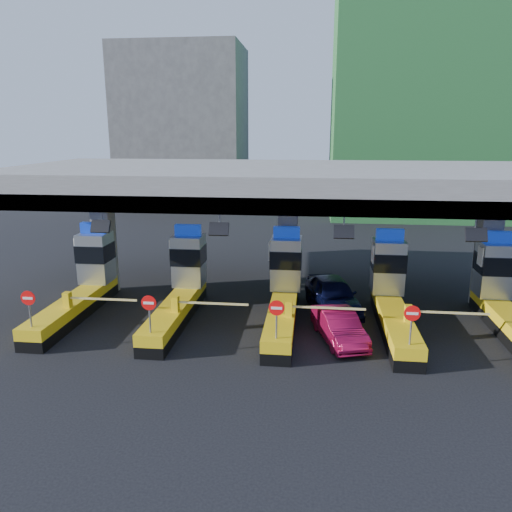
# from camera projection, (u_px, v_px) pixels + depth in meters

# --- Properties ---
(ground) EXTENTS (120.00, 120.00, 0.00)m
(ground) POSITION_uv_depth(u_px,v_px,m) (283.00, 319.00, 23.88)
(ground) COLOR black
(ground) RESTS_ON ground
(toll_canopy) EXTENTS (28.00, 12.09, 7.00)m
(toll_canopy) POSITION_uv_depth(u_px,v_px,m) (289.00, 184.00, 25.14)
(toll_canopy) COLOR slate
(toll_canopy) RESTS_ON ground
(toll_lane_far_left) EXTENTS (4.43, 8.00, 4.16)m
(toll_lane_far_left) POSITION_uv_depth(u_px,v_px,m) (84.00, 282.00, 24.92)
(toll_lane_far_left) COLOR black
(toll_lane_far_left) RESTS_ON ground
(toll_lane_left) EXTENTS (4.43, 8.00, 4.16)m
(toll_lane_left) POSITION_uv_depth(u_px,v_px,m) (182.00, 286.00, 24.36)
(toll_lane_left) COLOR black
(toll_lane_left) RESTS_ON ground
(toll_lane_center) EXTENTS (4.43, 8.00, 4.16)m
(toll_lane_center) POSITION_uv_depth(u_px,v_px,m) (284.00, 289.00, 23.81)
(toll_lane_center) COLOR black
(toll_lane_center) RESTS_ON ground
(toll_lane_right) EXTENTS (4.43, 8.00, 4.16)m
(toll_lane_right) POSITION_uv_depth(u_px,v_px,m) (391.00, 293.00, 23.25)
(toll_lane_right) COLOR black
(toll_lane_right) RESTS_ON ground
(toll_lane_far_right) EXTENTS (4.43, 8.00, 4.16)m
(toll_lane_far_right) POSITION_uv_depth(u_px,v_px,m) (503.00, 297.00, 22.69)
(toll_lane_far_right) COLOR black
(toll_lane_far_right) RESTS_ON ground
(bg_building_scaffold) EXTENTS (18.00, 12.00, 28.00)m
(bg_building_scaffold) POSITION_uv_depth(u_px,v_px,m) (425.00, 76.00, 49.93)
(bg_building_scaffold) COLOR #1E5926
(bg_building_scaffold) RESTS_ON ground
(bg_building_concrete) EXTENTS (14.00, 10.00, 18.00)m
(bg_building_concrete) POSITION_uv_depth(u_px,v_px,m) (183.00, 128.00, 57.90)
(bg_building_concrete) COLOR #4C4C49
(bg_building_concrete) RESTS_ON ground
(van) EXTENTS (3.19, 5.33, 1.70)m
(van) POSITION_uv_depth(u_px,v_px,m) (333.00, 294.00, 24.82)
(van) COLOR black
(van) RESTS_ON ground
(red_car) EXTENTS (2.49, 4.28, 1.33)m
(red_car) POSITION_uv_depth(u_px,v_px,m) (339.00, 326.00, 21.25)
(red_car) COLOR maroon
(red_car) RESTS_ON ground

